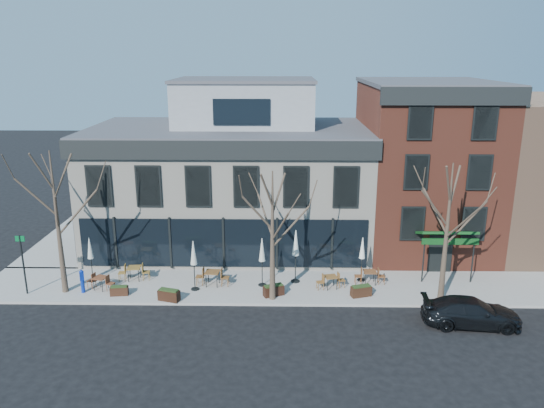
{
  "coord_description": "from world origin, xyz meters",
  "views": [
    {
      "loc": [
        3.42,
        -29.9,
        12.94
      ],
      "look_at": [
        2.88,
        2.0,
        3.76
      ],
      "focal_mm": 35.0,
      "sensor_mm": 36.0,
      "label": 1
    }
  ],
  "objects_px": {
    "call_box": "(82,280)",
    "cafe_set_0": "(101,282)",
    "umbrella_0": "(90,251)",
    "parked_sedan": "(471,312)"
  },
  "relations": [
    {
      "from": "parked_sedan",
      "to": "umbrella_0",
      "type": "height_order",
      "value": "umbrella_0"
    },
    {
      "from": "call_box",
      "to": "umbrella_0",
      "type": "bearing_deg",
      "value": 89.53
    },
    {
      "from": "call_box",
      "to": "umbrella_0",
      "type": "distance_m",
      "value": 1.92
    },
    {
      "from": "call_box",
      "to": "cafe_set_0",
      "type": "height_order",
      "value": "call_box"
    },
    {
      "from": "cafe_set_0",
      "to": "call_box",
      "type": "bearing_deg",
      "value": -154.19
    },
    {
      "from": "umbrella_0",
      "to": "parked_sedan",
      "type": "bearing_deg",
      "value": -12.64
    },
    {
      "from": "parked_sedan",
      "to": "umbrella_0",
      "type": "relative_size",
      "value": 1.77
    },
    {
      "from": "parked_sedan",
      "to": "call_box",
      "type": "distance_m",
      "value": 20.46
    },
    {
      "from": "call_box",
      "to": "cafe_set_0",
      "type": "distance_m",
      "value": 1.0
    },
    {
      "from": "parked_sedan",
      "to": "umbrella_0",
      "type": "xyz_separation_m",
      "value": [
        -20.23,
        4.54,
        1.34
      ]
    }
  ]
}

